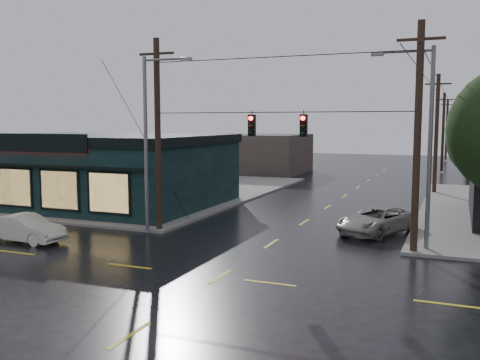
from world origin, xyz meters
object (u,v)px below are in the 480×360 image
at_px(utility_pole_nw, 159,231).
at_px(suv_silver, 377,220).
at_px(sedan_cream, 26,228).
at_px(utility_pole_ne, 413,254).

bearing_deg(utility_pole_nw, suv_silver, 19.50).
xyz_separation_m(sedan_cream, suv_silver, (15.56, 8.52, 0.02)).
distance_m(utility_pole_ne, sedan_cream, 18.33).
bearing_deg(sedan_cream, utility_pole_ne, -72.87).
height_order(utility_pole_ne, suv_silver, utility_pole_ne).
distance_m(utility_pole_nw, suv_silver, 11.53).
xyz_separation_m(utility_pole_nw, suv_silver, (10.85, 3.84, 0.70)).
xyz_separation_m(utility_pole_nw, utility_pole_ne, (13.00, 0.00, 0.00)).
distance_m(utility_pole_nw, utility_pole_ne, 13.00).
relative_size(sedan_cream, suv_silver, 0.81).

